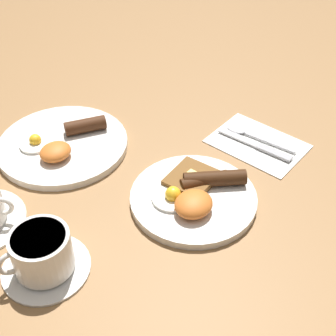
{
  "coord_description": "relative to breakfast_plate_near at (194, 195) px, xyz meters",
  "views": [
    {
      "loc": [
        -0.5,
        -0.35,
        0.61
      ],
      "look_at": [
        0.02,
        0.08,
        0.03
      ],
      "focal_mm": 50.0,
      "sensor_mm": 36.0,
      "label": 1
    }
  ],
  "objects": [
    {
      "name": "teacup_near",
      "position": [
        -0.27,
        0.09,
        0.02
      ],
      "size": [
        0.14,
        0.14,
        0.08
      ],
      "color": "silver",
      "rests_on": "ground_plane"
    },
    {
      "name": "spoon",
      "position": [
        0.23,
        0.04,
        -0.01
      ],
      "size": [
        0.03,
        0.16,
        0.01
      ],
      "rotation": [
        0.0,
        0.0,
        1.65
      ],
      "color": "silver",
      "rests_on": "napkin"
    },
    {
      "name": "napkin",
      "position": [
        0.22,
        0.0,
        -0.01
      ],
      "size": [
        0.14,
        0.19,
        0.01
      ],
      "primitive_type": "cube",
      "rotation": [
        0.0,
        0.0,
        -0.0
      ],
      "color": "white",
      "rests_on": "ground_plane"
    },
    {
      "name": "breakfast_plate_far",
      "position": [
        -0.05,
        0.3,
        -0.0
      ],
      "size": [
        0.27,
        0.27,
        0.04
      ],
      "color": "silver",
      "rests_on": "ground_plane"
    },
    {
      "name": "breakfast_plate_near",
      "position": [
        0.0,
        0.0,
        0.0
      ],
      "size": [
        0.23,
        0.23,
        0.05
      ],
      "color": "silver",
      "rests_on": "ground_plane"
    },
    {
      "name": "knife",
      "position": [
        0.21,
        -0.01,
        -0.01
      ],
      "size": [
        0.02,
        0.17,
        0.01
      ],
      "rotation": [
        0.0,
        0.0,
        1.62
      ],
      "color": "silver",
      "rests_on": "napkin"
    },
    {
      "name": "ground_plane",
      "position": [
        -0.0,
        0.0,
        -0.01
      ],
      "size": [
        3.0,
        3.0,
        0.0
      ],
      "primitive_type": "plane",
      "color": "olive"
    }
  ]
}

